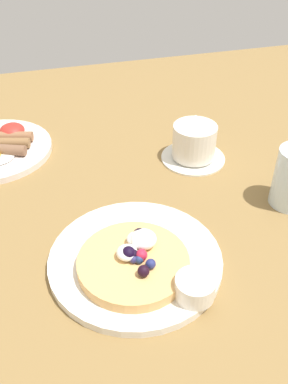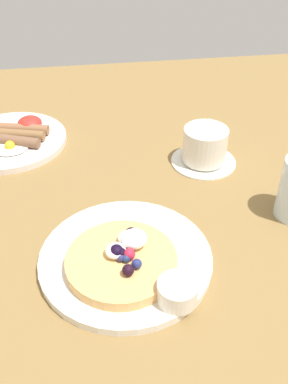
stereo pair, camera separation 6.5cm
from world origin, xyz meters
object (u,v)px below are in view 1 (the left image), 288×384
object	(u,v)px
pancake_plate	(135,260)
coffee_cup	(194,140)
syrup_ramekin	(195,288)
coffee_saucer	(193,157)

from	to	relation	value
pancake_plate	coffee_cup	world-z (taller)	coffee_cup
syrup_ramekin	pancake_plate	bearing A→B (deg)	122.93
syrup_ramekin	coffee_cup	xyz separation A→B (cm)	(11.99, 31.81, 1.28)
coffee_cup	coffee_saucer	bearing A→B (deg)	-112.11
syrup_ramekin	coffee_saucer	world-z (taller)	syrup_ramekin
syrup_ramekin	coffee_cup	world-z (taller)	coffee_cup
coffee_saucer	pancake_plate	bearing A→B (deg)	-127.05
coffee_saucer	coffee_cup	distance (cm)	3.65
pancake_plate	coffee_saucer	distance (cm)	28.97
pancake_plate	syrup_ramekin	size ratio (longest dim) A/B	4.73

